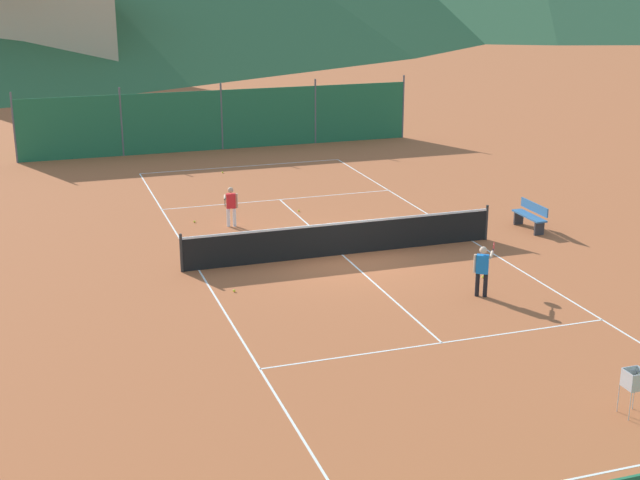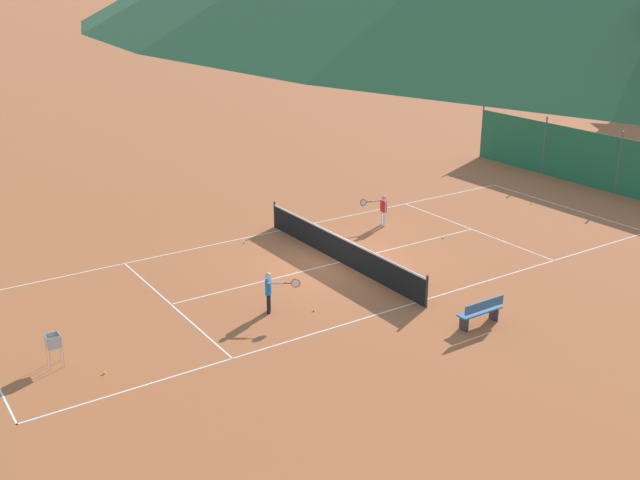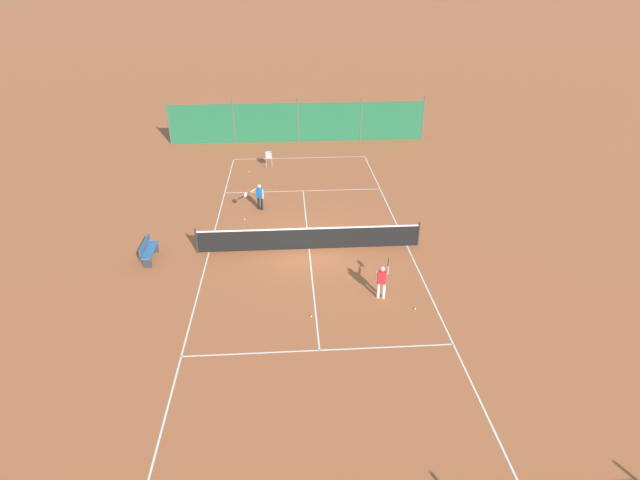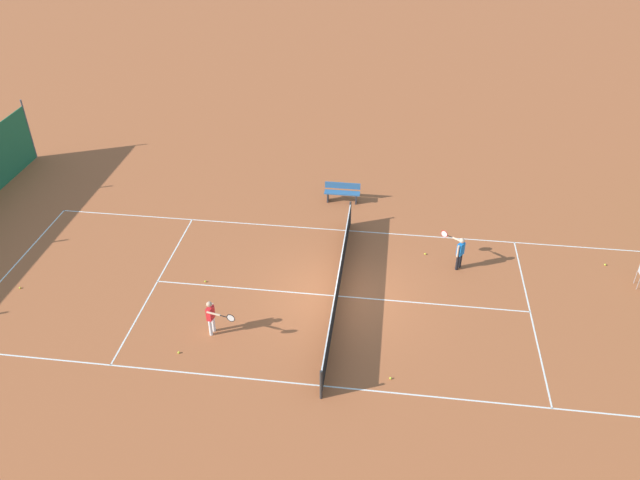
{
  "view_description": "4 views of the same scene",
  "coord_description": "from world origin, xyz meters",
  "px_view_note": "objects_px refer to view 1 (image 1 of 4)",
  "views": [
    {
      "loc": [
        -8.17,
        -22.45,
        7.97
      ],
      "look_at": [
        -1.43,
        -2.3,
        1.27
      ],
      "focal_mm": 50.0,
      "sensor_mm": 36.0,
      "label": 1
    },
    {
      "loc": [
        20.05,
        -14.23,
        9.76
      ],
      "look_at": [
        -0.69,
        -0.4,
        0.7
      ],
      "focal_mm": 42.0,
      "sensor_mm": 36.0,
      "label": 2
    },
    {
      "loc": [
        0.79,
        18.11,
        9.87
      ],
      "look_at": [
        -0.41,
        0.56,
        0.68
      ],
      "focal_mm": 28.0,
      "sensor_mm": 36.0,
      "label": 3
    },
    {
      "loc": [
        -16.47,
        -1.52,
        13.56
      ],
      "look_at": [
        1.27,
        0.78,
        1.4
      ],
      "focal_mm": 35.0,
      "sensor_mm": 36.0,
      "label": 4
    }
  ],
  "objects_px": {
    "tennis_net": "(342,238)",
    "courtside_bench": "(530,215)",
    "player_near_baseline": "(483,267)",
    "tennis_ball_far_corner": "(483,277)",
    "tennis_ball_alley_left": "(194,222)",
    "tennis_ball_mid_court": "(223,172)",
    "tennis_ball_by_net_left": "(234,291)",
    "tennis_ball_alley_right": "(299,211)",
    "ball_hopper": "(634,382)",
    "player_near_service": "(231,204)"
  },
  "relations": [
    {
      "from": "player_near_service",
      "to": "tennis_ball_by_net_left",
      "type": "bearing_deg",
      "value": -102.39
    },
    {
      "from": "tennis_ball_by_net_left",
      "to": "tennis_ball_alley_right",
      "type": "bearing_deg",
      "value": 60.51
    },
    {
      "from": "tennis_ball_alley_left",
      "to": "tennis_net",
      "type": "bearing_deg",
      "value": -53.52
    },
    {
      "from": "player_near_baseline",
      "to": "tennis_ball_far_corner",
      "type": "distance_m",
      "value": 1.5
    },
    {
      "from": "tennis_net",
      "to": "tennis_ball_far_corner",
      "type": "distance_m",
      "value": 4.15
    },
    {
      "from": "tennis_ball_alley_left",
      "to": "tennis_ball_mid_court",
      "type": "distance_m",
      "value": 6.88
    },
    {
      "from": "tennis_ball_by_net_left",
      "to": "tennis_ball_alley_left",
      "type": "bearing_deg",
      "value": 88.0
    },
    {
      "from": "courtside_bench",
      "to": "tennis_ball_alley_right",
      "type": "bearing_deg",
      "value": 145.63
    },
    {
      "from": "tennis_net",
      "to": "tennis_ball_alley_left",
      "type": "relative_size",
      "value": 139.09
    },
    {
      "from": "tennis_net",
      "to": "courtside_bench",
      "type": "relative_size",
      "value": 6.12
    },
    {
      "from": "tennis_net",
      "to": "player_near_baseline",
      "type": "bearing_deg",
      "value": -62.04
    },
    {
      "from": "ball_hopper",
      "to": "player_near_baseline",
      "type": "bearing_deg",
      "value": 87.1
    },
    {
      "from": "tennis_ball_alley_right",
      "to": "tennis_ball_by_net_left",
      "type": "height_order",
      "value": "same"
    },
    {
      "from": "tennis_ball_mid_court",
      "to": "courtside_bench",
      "type": "height_order",
      "value": "courtside_bench"
    },
    {
      "from": "tennis_ball_far_corner",
      "to": "tennis_ball_by_net_left",
      "type": "distance_m",
      "value": 6.52
    },
    {
      "from": "tennis_ball_far_corner",
      "to": "tennis_ball_alley_left",
      "type": "xyz_separation_m",
      "value": [
        -6.2,
        7.52,
        0.0
      ]
    },
    {
      "from": "tennis_ball_far_corner",
      "to": "player_near_baseline",
      "type": "bearing_deg",
      "value": -120.3
    },
    {
      "from": "tennis_ball_alley_left",
      "to": "tennis_ball_alley_right",
      "type": "bearing_deg",
      "value": 2.9
    },
    {
      "from": "courtside_bench",
      "to": "tennis_net",
      "type": "bearing_deg",
      "value": -175.56
    },
    {
      "from": "tennis_ball_alley_right",
      "to": "ball_hopper",
      "type": "height_order",
      "value": "ball_hopper"
    },
    {
      "from": "player_near_service",
      "to": "courtside_bench",
      "type": "relative_size",
      "value": 0.84
    },
    {
      "from": "tennis_net",
      "to": "ball_hopper",
      "type": "bearing_deg",
      "value": -79.81
    },
    {
      "from": "tennis_ball_far_corner",
      "to": "player_near_service",
      "type": "bearing_deg",
      "value": 127.82
    },
    {
      "from": "player_near_baseline",
      "to": "courtside_bench",
      "type": "distance_m",
      "value": 6.22
    },
    {
      "from": "tennis_net",
      "to": "tennis_ball_mid_court",
      "type": "distance_m",
      "value": 11.05
    },
    {
      "from": "tennis_ball_far_corner",
      "to": "courtside_bench",
      "type": "height_order",
      "value": "courtside_bench"
    },
    {
      "from": "player_near_baseline",
      "to": "tennis_ball_mid_court",
      "type": "height_order",
      "value": "player_near_baseline"
    },
    {
      "from": "courtside_bench",
      "to": "ball_hopper",
      "type": "bearing_deg",
      "value": -112.35
    },
    {
      "from": "tennis_ball_far_corner",
      "to": "tennis_ball_alley_right",
      "type": "distance_m",
      "value": 8.15
    },
    {
      "from": "player_near_service",
      "to": "tennis_ball_mid_court",
      "type": "distance_m",
      "value": 7.45
    },
    {
      "from": "tennis_ball_alley_right",
      "to": "tennis_ball_alley_left",
      "type": "xyz_separation_m",
      "value": [
        -3.53,
        -0.18,
        0.0
      ]
    },
    {
      "from": "tennis_ball_mid_court",
      "to": "courtside_bench",
      "type": "relative_size",
      "value": 0.04
    },
    {
      "from": "tennis_net",
      "to": "tennis_ball_mid_court",
      "type": "xyz_separation_m",
      "value": [
        -1.01,
        11.0,
        -0.47
      ]
    },
    {
      "from": "player_near_baseline",
      "to": "courtside_bench",
      "type": "relative_size",
      "value": 0.86
    },
    {
      "from": "tennis_ball_mid_court",
      "to": "ball_hopper",
      "type": "xyz_separation_m",
      "value": [
        2.87,
        -21.39,
        0.62
      ]
    },
    {
      "from": "tennis_ball_alley_left",
      "to": "tennis_ball_mid_court",
      "type": "xyz_separation_m",
      "value": [
        2.35,
        6.46,
        0.0
      ]
    },
    {
      "from": "tennis_ball_mid_court",
      "to": "courtside_bench",
      "type": "xyz_separation_m",
      "value": [
        7.35,
        -10.51,
        0.42
      ]
    },
    {
      "from": "tennis_ball_alley_right",
      "to": "ball_hopper",
      "type": "bearing_deg",
      "value": -83.59
    },
    {
      "from": "tennis_ball_far_corner",
      "to": "ball_hopper",
      "type": "bearing_deg",
      "value": -97.55
    },
    {
      "from": "tennis_net",
      "to": "courtside_bench",
      "type": "distance_m",
      "value": 6.36
    },
    {
      "from": "tennis_ball_by_net_left",
      "to": "ball_hopper",
      "type": "distance_m",
      "value": 10.1
    },
    {
      "from": "player_near_service",
      "to": "courtside_bench",
      "type": "xyz_separation_m",
      "value": [
        8.69,
        -3.21,
        -0.29
      ]
    },
    {
      "from": "tennis_ball_alley_left",
      "to": "courtside_bench",
      "type": "relative_size",
      "value": 0.04
    },
    {
      "from": "player_near_service",
      "to": "ball_hopper",
      "type": "bearing_deg",
      "value": -73.37
    },
    {
      "from": "player_near_service",
      "to": "tennis_ball_alley_right",
      "type": "xyz_separation_m",
      "value": [
        2.51,
        1.01,
        -0.7
      ]
    },
    {
      "from": "tennis_ball_far_corner",
      "to": "ball_hopper",
      "type": "height_order",
      "value": "ball_hopper"
    },
    {
      "from": "tennis_ball_mid_court",
      "to": "tennis_ball_alley_left",
      "type": "bearing_deg",
      "value": -109.97
    },
    {
      "from": "tennis_ball_alley_right",
      "to": "tennis_ball_mid_court",
      "type": "height_order",
      "value": "same"
    },
    {
      "from": "tennis_ball_alley_right",
      "to": "ball_hopper",
      "type": "distance_m",
      "value": 15.21
    },
    {
      "from": "player_near_baseline",
      "to": "ball_hopper",
      "type": "bearing_deg",
      "value": -92.9
    }
  ]
}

